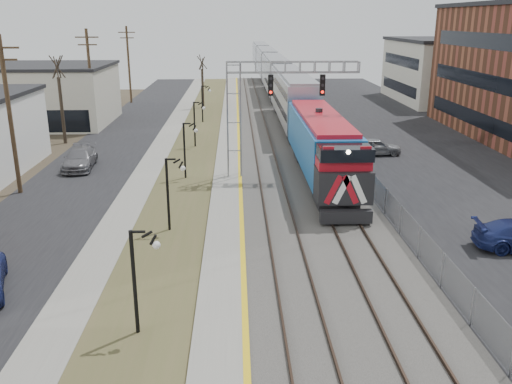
{
  "coord_description": "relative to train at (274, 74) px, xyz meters",
  "views": [
    {
      "loc": [
        -0.39,
        -9.23,
        10.84
      ],
      "look_at": [
        0.59,
        16.5,
        2.6
      ],
      "focal_mm": 38.0,
      "sensor_mm": 36.0,
      "label": 1
    }
  ],
  "objects": [
    {
      "name": "street_west",
      "position": [
        -17.0,
        -38.81,
        -2.92
      ],
      "size": [
        7.0,
        120.0,
        0.04
      ],
      "primitive_type": "cube",
      "color": "black",
      "rests_on": "ground"
    },
    {
      "name": "sidewalk",
      "position": [
        -12.5,
        -38.81,
        -2.9
      ],
      "size": [
        2.0,
        120.0,
        0.08
      ],
      "primitive_type": "cube",
      "color": "gray",
      "rests_on": "ground"
    },
    {
      "name": "grass_median",
      "position": [
        -9.5,
        -38.81,
        -2.91
      ],
      "size": [
        4.0,
        120.0,
        0.06
      ],
      "primitive_type": "cube",
      "color": "#484B28",
      "rests_on": "ground"
    },
    {
      "name": "platform",
      "position": [
        -6.5,
        -38.81,
        -2.82
      ],
      "size": [
        2.0,
        120.0,
        0.24
      ],
      "primitive_type": "cube",
      "color": "gray",
      "rests_on": "ground"
    },
    {
      "name": "ballast_bed",
      "position": [
        -1.5,
        -38.81,
        -2.84
      ],
      "size": [
        8.0,
        120.0,
        0.2
      ],
      "primitive_type": "cube",
      "color": "#595651",
      "rests_on": "ground"
    },
    {
      "name": "parking_lot",
      "position": [
        10.5,
        -38.81,
        -2.92
      ],
      "size": [
        16.0,
        120.0,
        0.04
      ],
      "primitive_type": "cube",
      "color": "black",
      "rests_on": "ground"
    },
    {
      "name": "platform_edge",
      "position": [
        -5.62,
        -38.81,
        -2.69
      ],
      "size": [
        0.24,
        120.0,
        0.01
      ],
      "primitive_type": "cube",
      "color": "gold",
      "rests_on": "platform"
    },
    {
      "name": "track_near",
      "position": [
        -3.5,
        -38.81,
        -2.66
      ],
      "size": [
        1.58,
        120.0,
        0.15
      ],
      "color": "#2D2119",
      "rests_on": "ballast_bed"
    },
    {
      "name": "track_far",
      "position": [
        -0.0,
        -38.81,
        -2.66
      ],
      "size": [
        1.58,
        120.0,
        0.15
      ],
      "color": "#2D2119",
      "rests_on": "ballast_bed"
    },
    {
      "name": "train",
      "position": [
        0.0,
        0.0,
        0.0
      ],
      "size": [
        3.0,
        108.65,
        5.33
      ],
      "color": "#13589E",
      "rests_on": "ground"
    },
    {
      "name": "signal_gantry",
      "position": [
        -4.28,
        -45.81,
        2.65
      ],
      "size": [
        9.0,
        1.07,
        8.15
      ],
      "color": "gray",
      "rests_on": "ground"
    },
    {
      "name": "lampposts",
      "position": [
        -9.5,
        -55.52,
        -0.94
      ],
      "size": [
        0.14,
        62.14,
        4.0
      ],
      "color": "black",
      "rests_on": "ground"
    },
    {
      "name": "utility_poles",
      "position": [
        -20.0,
        -48.81,
        2.06
      ],
      "size": [
        0.28,
        80.28,
        10.0
      ],
      "color": "#4C3823",
      "rests_on": "ground"
    },
    {
      "name": "fence",
      "position": [
        2.7,
        -38.81,
        -2.14
      ],
      "size": [
        0.04,
        120.0,
        1.6
      ],
      "primitive_type": "cube",
      "color": "gray",
      "rests_on": "ground"
    },
    {
      "name": "bare_trees",
      "position": [
        -18.16,
        -34.89,
        -0.24
      ],
      "size": [
        12.3,
        42.3,
        5.95
      ],
      "color": "#382D23",
      "rests_on": "ground"
    },
    {
      "name": "car_lot_e",
      "position": [
        5.71,
        -39.51,
        -2.23
      ],
      "size": [
        4.3,
        2.0,
        1.43
      ],
      "primitive_type": "imported",
      "rotation": [
        0.0,
        0.0,
        1.65
      ],
      "color": "gray",
      "rests_on": "ground"
    },
    {
      "name": "car_street_b",
      "position": [
        -17.71,
        -42.79,
        -2.19
      ],
      "size": [
        2.5,
        5.29,
        1.49
      ],
      "primitive_type": "imported",
      "rotation": [
        0.0,
        0.0,
        0.08
      ],
      "color": "slate",
      "rests_on": "ground"
    }
  ]
}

